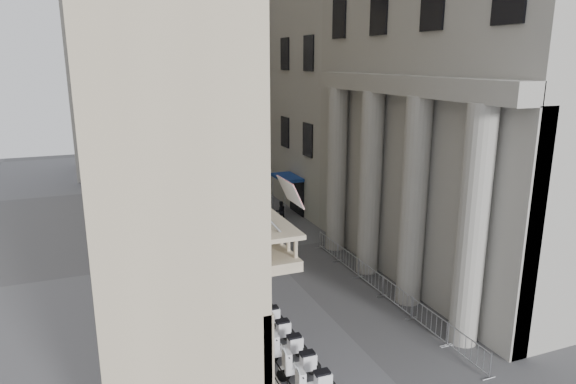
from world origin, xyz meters
name	(u,v)px	position (x,y,z in m)	size (l,w,h in m)	color
far_building	(175,26)	(0.00, 48.00, 15.00)	(22.00, 10.00, 30.00)	#A7A49D
iron_fence	(202,267)	(-4.30, 18.00, 0.00)	(0.30, 28.00, 1.40)	black
blue_awning	(287,214)	(4.15, 26.00, 0.00)	(1.60, 3.00, 3.00)	navy
scooter_1	(300,378)	(-3.16, 6.14, 0.00)	(0.56, 1.40, 1.50)	white
scooter_2	(287,359)	(-3.16, 7.43, 0.00)	(0.56, 1.40, 1.50)	white
scooter_3	(276,343)	(-3.16, 8.73, 0.00)	(0.56, 1.40, 1.50)	white
scooter_4	(266,329)	(-3.16, 10.03, 0.00)	(0.56, 1.40, 1.50)	white
scooter_5	(256,315)	(-3.16, 11.33, 0.00)	(0.56, 1.40, 1.50)	white
scooter_6	(248,304)	(-3.16, 12.62, 0.00)	(0.56, 1.40, 1.50)	white
scooter_7	(241,293)	(-3.16, 13.92, 0.00)	(0.56, 1.40, 1.50)	white
scooter_8	(234,283)	(-3.16, 15.22, 0.00)	(0.56, 1.40, 1.50)	white
scooter_9	(227,274)	(-3.16, 16.52, 0.00)	(0.56, 1.40, 1.50)	white
scooter_10	(222,265)	(-3.16, 17.81, 0.00)	(0.56, 1.40, 1.50)	white
scooter_11	(216,258)	(-3.16, 19.11, 0.00)	(0.56, 1.40, 1.50)	white
barrier_0	(467,362)	(3.37, 4.64, 0.00)	(0.60, 2.40, 1.10)	#ADAFB5
barrier_1	(428,332)	(3.37, 7.14, 0.00)	(0.60, 2.40, 1.10)	#ADAFB5
barrier_2	(396,307)	(3.37, 9.64, 0.00)	(0.60, 2.40, 1.10)	#ADAFB5
barrier_3	(370,286)	(3.37, 12.14, 0.00)	(0.60, 2.40, 1.10)	#ADAFB5
barrier_4	(347,269)	(3.37, 14.64, 0.00)	(0.60, 2.40, 1.10)	#ADAFB5
barrier_5	(328,254)	(3.37, 17.14, 0.00)	(0.60, 2.40, 1.10)	#ADAFB5
security_tent	(207,191)	(-2.41, 24.24, 2.87)	(4.23, 4.23, 3.43)	white
street_lamp	(184,153)	(-3.81, 24.62, 5.53)	(2.95, 0.80, 9.18)	gray
info_kiosk	(185,226)	(-4.19, 23.40, 0.84)	(0.36, 0.81, 1.65)	black
pedestrian_a	(222,207)	(-0.90, 26.29, 1.00)	(0.73, 0.48, 1.99)	#0D1636
pedestrian_b	(281,211)	(3.00, 24.39, 0.77)	(0.75, 0.59, 1.55)	black
pedestrian_c	(191,187)	(-1.83, 33.57, 0.97)	(0.95, 0.61, 1.93)	black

